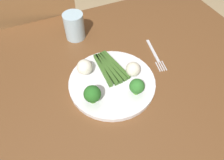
{
  "coord_description": "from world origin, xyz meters",
  "views": [
    {
      "loc": [
        0.1,
        0.38,
        1.3
      ],
      "look_at": [
        -0.07,
        -0.02,
        0.77
      ],
      "focal_mm": 34.28,
      "sensor_mm": 36.0,
      "label": 1
    }
  ],
  "objects_px": {
    "dining_table": "(95,112)",
    "asparagus_bundle": "(109,67)",
    "broccoli_right": "(137,86)",
    "cauliflower_near_fork": "(85,67)",
    "fork": "(155,55)",
    "cauliflower_outer_edge": "(133,69)",
    "broccoli_near_center": "(92,94)",
    "water_glass": "(74,26)",
    "chair": "(45,45)",
    "plate": "(112,82)"
  },
  "relations": [
    {
      "from": "plate",
      "to": "fork",
      "type": "distance_m",
      "value": 0.21
    },
    {
      "from": "plate",
      "to": "asparagus_bundle",
      "type": "xyz_separation_m",
      "value": [
        -0.01,
        -0.05,
        0.01
      ]
    },
    {
      "from": "dining_table",
      "to": "broccoli_near_center",
      "type": "distance_m",
      "value": 0.16
    },
    {
      "from": "asparagus_bundle",
      "to": "fork",
      "type": "height_order",
      "value": "asparagus_bundle"
    },
    {
      "from": "chair",
      "to": "plate",
      "type": "height_order",
      "value": "chair"
    },
    {
      "from": "cauliflower_outer_edge",
      "to": "water_glass",
      "type": "distance_m",
      "value": 0.3
    },
    {
      "from": "plate",
      "to": "cauliflower_outer_edge",
      "type": "height_order",
      "value": "cauliflower_outer_edge"
    },
    {
      "from": "broccoli_near_center",
      "to": "water_glass",
      "type": "relative_size",
      "value": 0.61
    },
    {
      "from": "chair",
      "to": "plate",
      "type": "relative_size",
      "value": 3.11
    },
    {
      "from": "chair",
      "to": "asparagus_bundle",
      "type": "relative_size",
      "value": 5.68
    },
    {
      "from": "cauliflower_outer_edge",
      "to": "fork",
      "type": "distance_m",
      "value": 0.14
    },
    {
      "from": "chair",
      "to": "broccoli_near_center",
      "type": "height_order",
      "value": "chair"
    },
    {
      "from": "broccoli_near_center",
      "to": "broccoli_right",
      "type": "relative_size",
      "value": 1.1
    },
    {
      "from": "dining_table",
      "to": "cauliflower_outer_edge",
      "type": "height_order",
      "value": "cauliflower_outer_edge"
    },
    {
      "from": "asparagus_bundle",
      "to": "cauliflower_outer_edge",
      "type": "height_order",
      "value": "cauliflower_outer_edge"
    },
    {
      "from": "fork",
      "to": "broccoli_near_center",
      "type": "bearing_deg",
      "value": -59.16
    },
    {
      "from": "broccoli_right",
      "to": "cauliflower_near_fork",
      "type": "bearing_deg",
      "value": -51.41
    },
    {
      "from": "dining_table",
      "to": "fork",
      "type": "distance_m",
      "value": 0.3
    },
    {
      "from": "chair",
      "to": "fork",
      "type": "relative_size",
      "value": 5.25
    },
    {
      "from": "asparagus_bundle",
      "to": "broccoli_near_center",
      "type": "distance_m",
      "value": 0.14
    },
    {
      "from": "plate",
      "to": "broccoli_right",
      "type": "bearing_deg",
      "value": 123.5
    },
    {
      "from": "dining_table",
      "to": "asparagus_bundle",
      "type": "bearing_deg",
      "value": -141.34
    },
    {
      "from": "broccoli_right",
      "to": "asparagus_bundle",
      "type": "bearing_deg",
      "value": -74.9
    },
    {
      "from": "cauliflower_near_fork",
      "to": "fork",
      "type": "relative_size",
      "value": 0.31
    },
    {
      "from": "fork",
      "to": "water_glass",
      "type": "distance_m",
      "value": 0.32
    },
    {
      "from": "fork",
      "to": "chair",
      "type": "bearing_deg",
      "value": -135.85
    },
    {
      "from": "plate",
      "to": "fork",
      "type": "height_order",
      "value": "plate"
    },
    {
      "from": "dining_table",
      "to": "plate",
      "type": "xyz_separation_m",
      "value": [
        -0.07,
        -0.02,
        0.11
      ]
    },
    {
      "from": "dining_table",
      "to": "fork",
      "type": "relative_size",
      "value": 8.09
    },
    {
      "from": "dining_table",
      "to": "chair",
      "type": "xyz_separation_m",
      "value": [
        0.08,
        -0.6,
        -0.15
      ]
    },
    {
      "from": "broccoli_near_center",
      "to": "water_glass",
      "type": "height_order",
      "value": "water_glass"
    },
    {
      "from": "asparagus_bundle",
      "to": "cauliflower_near_fork",
      "type": "distance_m",
      "value": 0.08
    },
    {
      "from": "cauliflower_near_fork",
      "to": "plate",
      "type": "bearing_deg",
      "value": 133.23
    },
    {
      "from": "water_glass",
      "to": "asparagus_bundle",
      "type": "bearing_deg",
      "value": 102.27
    },
    {
      "from": "chair",
      "to": "water_glass",
      "type": "height_order",
      "value": "chair"
    },
    {
      "from": "water_glass",
      "to": "cauliflower_outer_edge",
      "type": "bearing_deg",
      "value": 111.37
    },
    {
      "from": "broccoli_near_center",
      "to": "broccoli_right",
      "type": "height_order",
      "value": "broccoli_near_center"
    },
    {
      "from": "plate",
      "to": "fork",
      "type": "bearing_deg",
      "value": -164.0
    },
    {
      "from": "asparagus_bundle",
      "to": "broccoli_near_center",
      "type": "bearing_deg",
      "value": -50.42
    },
    {
      "from": "plate",
      "to": "fork",
      "type": "relative_size",
      "value": 1.69
    },
    {
      "from": "water_glass",
      "to": "chair",
      "type": "bearing_deg",
      "value": -68.88
    },
    {
      "from": "broccoli_near_center",
      "to": "cauliflower_near_fork",
      "type": "height_order",
      "value": "broccoli_near_center"
    },
    {
      "from": "chair",
      "to": "water_glass",
      "type": "distance_m",
      "value": 0.44
    },
    {
      "from": "dining_table",
      "to": "broccoli_right",
      "type": "height_order",
      "value": "broccoli_right"
    },
    {
      "from": "chair",
      "to": "fork",
      "type": "height_order",
      "value": "chair"
    },
    {
      "from": "dining_table",
      "to": "plate",
      "type": "distance_m",
      "value": 0.13
    },
    {
      "from": "chair",
      "to": "broccoli_near_center",
      "type": "distance_m",
      "value": 0.7
    },
    {
      "from": "chair",
      "to": "plate",
      "type": "xyz_separation_m",
      "value": [
        -0.15,
        0.58,
        0.25
      ]
    },
    {
      "from": "asparagus_bundle",
      "to": "plate",
      "type": "bearing_deg",
      "value": -21.57
    },
    {
      "from": "cauliflower_outer_edge",
      "to": "broccoli_near_center",
      "type": "bearing_deg",
      "value": 16.88
    }
  ]
}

